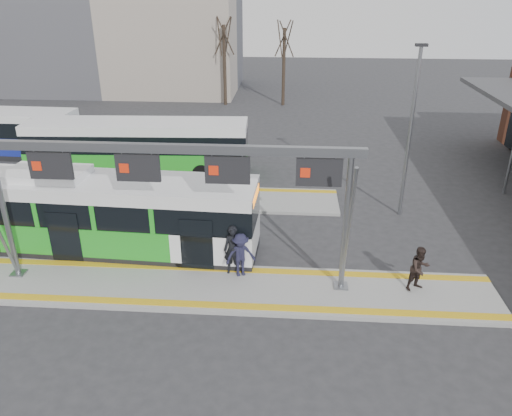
{
  "coord_description": "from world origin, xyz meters",
  "views": [
    {
      "loc": [
        3.54,
        -15.01,
        10.19
      ],
      "look_at": [
        2.25,
        3.0,
        1.92
      ],
      "focal_mm": 35.0,
      "sensor_mm": 36.0,
      "label": 1
    }
  ],
  "objects": [
    {
      "name": "bg_bus_green",
      "position": [
        -5.03,
        11.48,
        1.52
      ],
      "size": [
        12.39,
        3.18,
        3.07
      ],
      "rotation": [
        0.0,
        0.0,
        0.05
      ],
      "color": "black",
      "rests_on": "ground"
    },
    {
      "name": "ground",
      "position": [
        0.0,
        0.0,
        0.0
      ],
      "size": [
        120.0,
        120.0,
        0.0
      ],
      "primitive_type": "plane",
      "color": "#2D2D30",
      "rests_on": "ground"
    },
    {
      "name": "passenger_b",
      "position": [
        8.19,
        0.36,
        0.98
      ],
      "size": [
        1.01,
        0.93,
        1.66
      ],
      "primitive_type": "imported",
      "rotation": [
        0.0,
        0.0,
        0.48
      ],
      "color": "black",
      "rests_on": "platform_main"
    },
    {
      "name": "lamp_east",
      "position": [
        8.84,
        6.97,
        4.15
      ],
      "size": [
        0.5,
        0.25,
        7.81
      ],
      "color": "slate",
      "rests_on": "ground"
    },
    {
      "name": "passenger_c",
      "position": [
        1.84,
        0.82,
        1.01
      ],
      "size": [
        1.25,
        0.97,
        1.71
      ],
      "primitive_type": "imported",
      "rotation": [
        0.0,
        0.0,
        0.34
      ],
      "color": "#1D1D34",
      "rests_on": "platform_main"
    },
    {
      "name": "passenger_a",
      "position": [
        1.55,
        0.97,
        1.12
      ],
      "size": [
        0.73,
        0.5,
        1.93
      ],
      "primitive_type": "imported",
      "rotation": [
        0.0,
        0.0,
        -0.05
      ],
      "color": "black",
      "rests_on": "platform_main"
    },
    {
      "name": "tree_left",
      "position": [
        -2.38,
        29.3,
        5.82
      ],
      "size": [
        1.4,
        1.4,
        7.68
      ],
      "color": "#382B21",
      "rests_on": "ground"
    },
    {
      "name": "tactile_second",
      "position": [
        -4.0,
        9.15,
        0.16
      ],
      "size": [
        20.0,
        0.35,
        0.02
      ],
      "color": "gold",
      "rests_on": "platform_second"
    },
    {
      "name": "tactile_main",
      "position": [
        0.0,
        0.0,
        0.16
      ],
      "size": [
        22.0,
        2.65,
        0.02
      ],
      "color": "gold",
      "rests_on": "platform_main"
    },
    {
      "name": "platform_main",
      "position": [
        0.0,
        0.0,
        0.07
      ],
      "size": [
        22.0,
        3.0,
        0.15
      ],
      "primitive_type": "cube",
      "color": "gray",
      "rests_on": "ground"
    },
    {
      "name": "gantry",
      "position": [
        -0.35,
        0.25,
        4.3
      ],
      "size": [
        13.0,
        1.68,
        5.2
      ],
      "color": "slate",
      "rests_on": "platform_main"
    },
    {
      "name": "platform_second",
      "position": [
        -4.0,
        8.0,
        0.07
      ],
      "size": [
        20.0,
        3.0,
        0.15
      ],
      "primitive_type": "cube",
      "color": "gray",
      "rests_on": "ground"
    },
    {
      "name": "hero_bus",
      "position": [
        -3.95,
        2.62,
        1.57
      ],
      "size": [
        12.54,
        3.21,
        3.42
      ],
      "rotation": [
        0.0,
        0.0,
        -0.05
      ],
      "color": "black",
      "rests_on": "ground"
    },
    {
      "name": "tree_mid",
      "position": [
        2.76,
        29.53,
        5.61
      ],
      "size": [
        1.4,
        1.4,
        7.4
      ],
      "color": "#382B21",
      "rests_on": "ground"
    }
  ]
}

